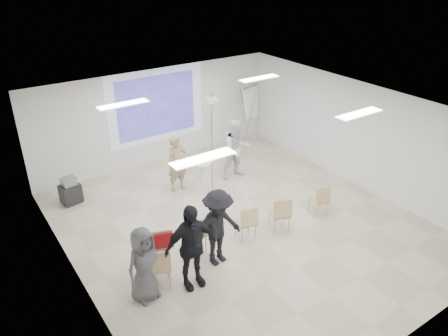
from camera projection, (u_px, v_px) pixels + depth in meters
floor at (242, 226)px, 10.96m from camera, size 8.00×9.00×0.10m
ceiling at (245, 108)px, 9.56m from camera, size 8.00×9.00×0.10m
wall_back at (156, 116)px, 13.61m from camera, size 8.00×0.10×3.00m
wall_left at (71, 226)px, 8.22m from camera, size 0.10×9.00×3.00m
wall_right at (359, 134)px, 12.29m from camera, size 0.10×9.00×3.00m
projection_halo at (157, 106)px, 13.41m from camera, size 3.20×0.01×2.30m
projection_image at (157, 106)px, 13.40m from camera, size 2.60×0.01×1.90m
pedestal_table at (202, 171)px, 12.63m from camera, size 0.68×0.68×0.74m
player_left at (177, 160)px, 12.12m from camera, size 0.69×0.48×1.85m
player_right at (237, 146)px, 12.79m from camera, size 1.04×0.87×2.00m
controller_left at (178, 146)px, 12.26m from camera, size 0.04×0.12×0.04m
controller_right at (227, 134)px, 12.73m from camera, size 0.06×0.14×0.04m
chair_far_left at (159, 265)px, 8.66m from camera, size 0.58×0.60×0.95m
chair_left_mid at (160, 243)px, 9.30m from camera, size 0.57×0.59×0.95m
chair_left_inner at (197, 233)px, 9.71m from camera, size 0.43×0.46×0.89m
chair_center at (247, 221)px, 10.10m from camera, size 0.51×0.54×0.93m
chair_right_inner at (281, 212)px, 10.38m from camera, size 0.60×0.62×0.97m
chair_right_far at (320, 198)px, 11.06m from camera, size 0.50×0.52×0.88m
red_jacket at (164, 240)px, 9.13m from camera, size 0.41×0.21×0.38m
laptop at (195, 232)px, 9.80m from camera, size 0.34×0.25×0.03m
audience_left at (190, 241)px, 8.52m from camera, size 1.30×0.83×2.15m
audience_mid at (218, 223)px, 9.19m from camera, size 1.37×0.84×2.02m
audience_outer at (144, 261)px, 8.26m from camera, size 1.00×0.78×1.80m
flipchart_easel at (251, 102)px, 14.67m from camera, size 0.88×0.69×2.12m
av_cart at (70, 191)px, 11.71m from camera, size 0.57×0.48×0.77m
ceiling_projector at (212, 105)px, 10.87m from camera, size 0.30×0.25×3.00m
fluor_panel_nw at (123, 104)px, 10.07m from camera, size 1.20×0.30×0.02m
fluor_panel_ne at (259, 78)px, 12.08m from camera, size 1.20×0.30×0.02m
fluor_panel_sw at (203, 158)px, 7.48m from camera, size 1.20×0.30×0.02m
fluor_panel_se at (359, 114)px, 9.49m from camera, size 1.20×0.30×0.02m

